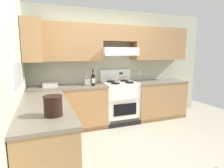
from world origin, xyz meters
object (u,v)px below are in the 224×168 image
(bucket, at_px, (53,105))
(paper_towel_roll, at_px, (87,82))
(bowl, at_px, (50,85))
(wine_bottle, at_px, (93,79))
(stove, at_px, (120,102))

(bucket, height_order, paper_towel_roll, bucket)
(bowl, bearing_deg, paper_towel_roll, -6.40)
(bowl, height_order, bucket, bucket)
(bowl, bearing_deg, wine_bottle, -12.55)
(stove, relative_size, bowl, 4.19)
(bowl, xyz_separation_m, bucket, (-0.04, -1.89, 0.09))
(wine_bottle, relative_size, paper_towel_roll, 2.86)
(bucket, distance_m, paper_towel_roll, 1.97)
(stove, height_order, wine_bottle, wine_bottle)
(paper_towel_roll, bearing_deg, stove, -0.82)
(stove, relative_size, paper_towel_roll, 9.90)
(wine_bottle, relative_size, bowl, 1.21)
(bucket, relative_size, paper_towel_roll, 1.82)
(wine_bottle, height_order, bucket, wine_bottle)
(stove, xyz_separation_m, bowl, (-1.50, 0.09, 0.46))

